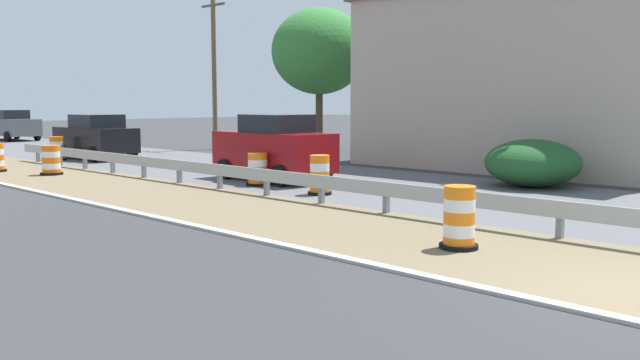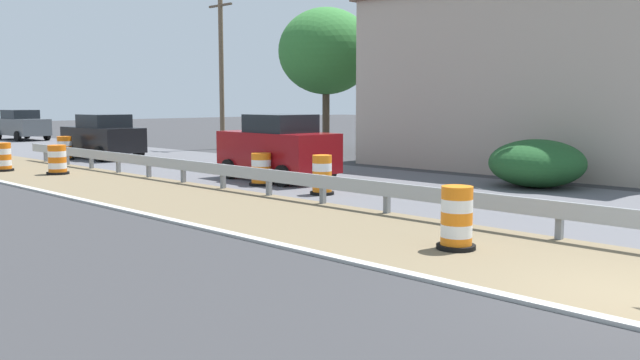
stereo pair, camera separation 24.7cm
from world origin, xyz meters
The scene contains 14 objects.
curb_near_edge centered at (-1.30, 0.00, 0.00)m, with size 0.20×120.00×0.11m, color #ADADA8.
traffic_barrel_nearest centered at (0.69, 3.59, 0.49)m, with size 0.67×0.67×1.08m.
traffic_barrel_close centered at (3.81, 9.87, 0.48)m, with size 0.65×0.65×1.06m.
traffic_barrel_mid centered at (3.93, 12.53, 0.43)m, with size 0.73×0.73×0.96m.
traffic_barrel_far centered at (0.97, 19.77, 0.45)m, with size 0.75×0.75×1.00m.
traffic_barrel_farthest centered at (3.64, 25.10, 0.45)m, with size 0.74×0.74×1.00m.
car_lead_near_lane centered at (5.11, 13.12, 1.04)m, with size 2.11×4.14×2.08m.
car_trailing_near_lane centered at (8.12, 41.14, 0.96)m, with size 2.16×4.55×1.92m.
car_lead_far_lane centered at (5.09, 24.50, 0.96)m, with size 2.08×4.23×1.92m.
roadside_shop_near centered at (15.51, 9.35, 3.34)m, with size 9.13×12.18×6.65m.
utility_pole_near centered at (11.35, 7.03, 4.33)m, with size 0.24×1.80×8.34m.
utility_pole_mid centered at (12.19, 25.40, 4.06)m, with size 0.24×1.80×7.80m.
bush_roadside centered at (9.32, 6.53, 0.70)m, with size 2.75×2.75×1.39m, color #1E4C23.
tree_roadside centered at (15.32, 20.96, 4.93)m, with size 4.75×4.75×7.08m.
Camera 1 is at (-9.02, -2.46, 2.51)m, focal length 37.60 mm.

